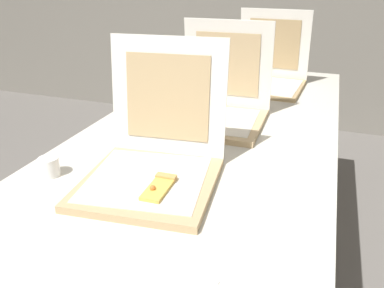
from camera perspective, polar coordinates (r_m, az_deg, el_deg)
The scene contains 7 objects.
table at distance 1.42m, azimuth 1.62°, elevation -0.98°, with size 0.92×2.36×0.75m.
pizza_box_front at distance 1.12m, azimuth -5.69°, elevation -2.70°, with size 0.40×0.44×0.39m.
pizza_box_middle at distance 1.56m, azimuth 4.01°, elevation 5.27°, with size 0.37×0.37×0.39m.
pizza_box_back at distance 2.07m, azimuth 11.02°, elevation 9.70°, with size 0.39×0.39×0.38m.
cup_white_far at distance 1.81m, azimuth 0.28°, elevation 7.16°, with size 0.06×0.06×0.06m, color white.
cup_white_mid at distance 1.56m, azimuth -9.50°, elevation 3.96°, with size 0.06×0.06×0.06m, color white.
cup_white_near_left at distance 1.22m, azimuth -20.29°, elevation -3.16°, with size 0.06×0.06×0.06m, color white.
Camera 1 is at (0.39, -0.57, 1.31)m, focal length 36.23 mm.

